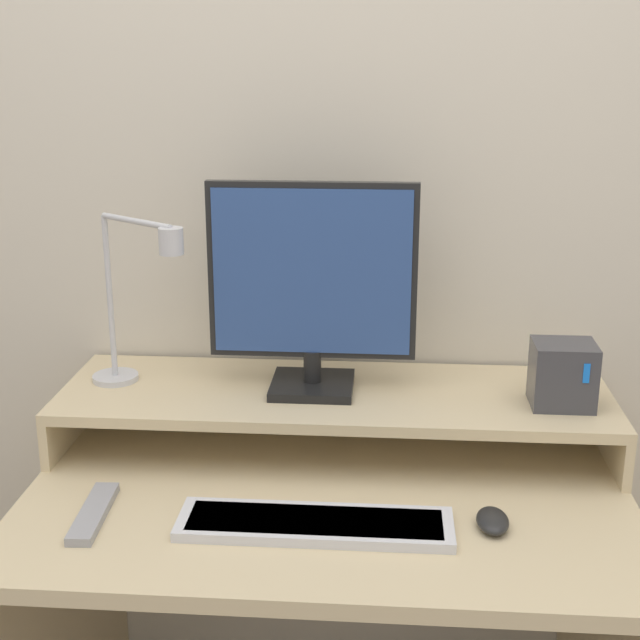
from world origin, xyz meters
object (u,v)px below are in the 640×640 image
at_px(remote_control, 94,513).
at_px(monitor, 312,285).
at_px(router_dock, 563,374).
at_px(desk_lamp, 136,302).
at_px(mouse, 493,521).
at_px(keyboard, 315,524).

bearing_deg(remote_control, monitor, 43.89).
distance_m(router_dock, remote_control, 0.91).
bearing_deg(remote_control, router_dock, 19.20).
relative_size(desk_lamp, mouse, 3.97).
bearing_deg(mouse, keyboard, -174.53).
xyz_separation_m(monitor, mouse, (0.34, -0.32, -0.33)).
bearing_deg(mouse, router_dock, 60.79).
relative_size(router_dock, mouse, 1.42).
height_order(monitor, desk_lamp, monitor).
height_order(monitor, keyboard, monitor).
height_order(desk_lamp, router_dock, desk_lamp).
bearing_deg(desk_lamp, mouse, -23.19).
distance_m(router_dock, mouse, 0.36).
height_order(keyboard, remote_control, keyboard).
xyz_separation_m(mouse, remote_control, (-0.69, -0.02, -0.01)).
bearing_deg(keyboard, monitor, 95.60).
relative_size(router_dock, keyboard, 0.27).
height_order(desk_lamp, remote_control, desk_lamp).
xyz_separation_m(desk_lamp, mouse, (0.69, -0.29, -0.29)).
relative_size(monitor, router_dock, 3.33).
bearing_deg(monitor, desk_lamp, -175.31).
height_order(mouse, remote_control, mouse).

